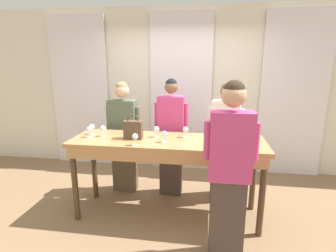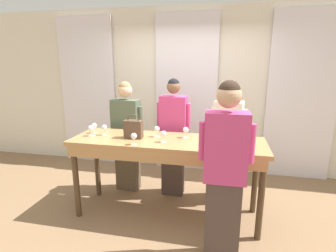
{
  "view_description": "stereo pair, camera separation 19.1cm",
  "coord_description": "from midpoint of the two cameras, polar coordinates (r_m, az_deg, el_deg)",
  "views": [
    {
      "loc": [
        0.46,
        -2.97,
        1.9
      ],
      "look_at": [
        0.0,
        0.07,
        1.14
      ],
      "focal_mm": 28.0,
      "sensor_mm": 36.0,
      "label": 1
    },
    {
      "loc": [
        0.64,
        -2.94,
        1.9
      ],
      "look_at": [
        0.0,
        0.07,
        1.14
      ],
      "focal_mm": 28.0,
      "sensor_mm": 36.0,
      "label": 2
    }
  ],
  "objects": [
    {
      "name": "curtain_panel_center",
      "position": [
        4.57,
        1.57,
        6.83
      ],
      "size": [
        1.06,
        0.03,
        2.69
      ],
      "color": "white",
      "rests_on": "ground_plane"
    },
    {
      "name": "handbag",
      "position": [
        3.19,
        -9.29,
        -0.72
      ],
      "size": [
        0.22,
        0.11,
        0.3
      ],
      "color": "brown",
      "rests_on": "tasting_bar"
    },
    {
      "name": "ground_plane",
      "position": [
        3.56,
        -1.8,
        -18.5
      ],
      "size": [
        18.0,
        18.0,
        0.0
      ],
      "primitive_type": "plane",
      "color": "#846647"
    },
    {
      "name": "host_pouring",
      "position": [
        2.53,
        11.11,
        -9.16
      ],
      "size": [
        0.5,
        0.22,
        1.75
      ],
      "color": "#473833",
      "rests_on": "ground_plane"
    },
    {
      "name": "curtain_panel_left",
      "position": [
        5.14,
        -19.56,
        6.81
      ],
      "size": [
        1.06,
        0.03,
        2.69
      ],
      "color": "white",
      "rests_on": "ground_plane"
    },
    {
      "name": "wine_glass_front_mid",
      "position": [
        3.01,
        -2.62,
        -1.82
      ],
      "size": [
        0.07,
        0.07,
        0.14
      ],
      "color": "white",
      "rests_on": "tasting_bar"
    },
    {
      "name": "tasting_bar",
      "position": [
        3.15,
        -2.0,
        -5.12
      ],
      "size": [
        2.32,
        0.7,
        0.99
      ],
      "color": "#B27F4C",
      "rests_on": "ground_plane"
    },
    {
      "name": "wine_glass_center_mid",
      "position": [
        3.38,
        -15.6,
        -0.61
      ],
      "size": [
        0.07,
        0.07,
        0.14
      ],
      "color": "white",
      "rests_on": "tasting_bar"
    },
    {
      "name": "guest_cream_sweater",
      "position": [
        3.67,
        10.74,
        -3.36
      ],
      "size": [
        0.49,
        0.32,
        1.64
      ],
      "color": "brown",
      "rests_on": "ground_plane"
    },
    {
      "name": "wine_glass_center_right",
      "position": [
        3.38,
        -18.37,
        -0.8
      ],
      "size": [
        0.07,
        0.07,
        0.14
      ],
      "color": "white",
      "rests_on": "tasting_bar"
    },
    {
      "name": "wine_glass_front_left",
      "position": [
        3.2,
        2.14,
        -0.87
      ],
      "size": [
        0.07,
        0.07,
        0.14
      ],
      "color": "white",
      "rests_on": "tasting_bar"
    },
    {
      "name": "wine_glass_center_left",
      "position": [
        3.5,
        -17.74,
        -0.23
      ],
      "size": [
        0.07,
        0.07,
        0.14
      ],
      "color": "white",
      "rests_on": "tasting_bar"
    },
    {
      "name": "curtain_panel_right",
      "position": [
        4.72,
        24.6,
        5.81
      ],
      "size": [
        1.06,
        0.03,
        2.69
      ],
      "color": "white",
      "rests_on": "ground_plane"
    },
    {
      "name": "wine_glass_front_right",
      "position": [
        3.23,
        -4.21,
        -0.79
      ],
      "size": [
        0.07,
        0.07,
        0.14
      ],
      "color": "white",
      "rests_on": "tasting_bar"
    },
    {
      "name": "wall_back",
      "position": [
        4.63,
        1.67,
        7.61
      ],
      "size": [
        12.0,
        0.06,
        2.8
      ],
      "color": "silver",
      "rests_on": "ground_plane"
    },
    {
      "name": "guest_olive_jacket",
      "position": [
        3.88,
        -11.02,
        -2.1
      ],
      "size": [
        0.51,
        0.23,
        1.63
      ],
      "color": "brown",
      "rests_on": "ground_plane"
    },
    {
      "name": "guest_pink_top",
      "position": [
        3.71,
        -0.78,
        -2.35
      ],
      "size": [
        0.48,
        0.23,
        1.68
      ],
      "color": "#473833",
      "rests_on": "ground_plane"
    },
    {
      "name": "wine_bottle",
      "position": [
        2.9,
        14.44,
        -2.21
      ],
      "size": [
        0.08,
        0.08,
        0.34
      ],
      "color": "black",
      "rests_on": "tasting_bar"
    },
    {
      "name": "wine_glass_back_left",
      "position": [
        2.94,
        -9.05,
        -2.41
      ],
      "size": [
        0.07,
        0.07,
        0.14
      ],
      "color": "white",
      "rests_on": "tasting_bar"
    }
  ]
}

